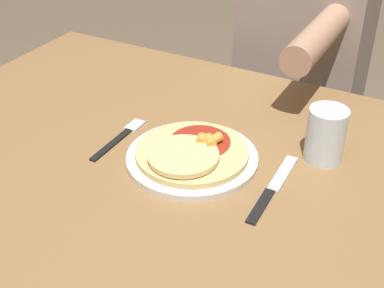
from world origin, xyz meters
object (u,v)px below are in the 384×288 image
(pizza, at_px, (191,152))
(fork, at_px, (121,136))
(dining_table, at_px, (171,200))
(knife, at_px, (272,189))
(drinking_glass, at_px, (326,135))
(person_diner, at_px, (302,59))
(plate, at_px, (192,158))

(pizza, xyz_separation_m, fork, (-0.17, 0.01, -0.02))
(dining_table, xyz_separation_m, knife, (0.21, 0.01, 0.10))
(pizza, relative_size, knife, 1.00)
(drinking_glass, bearing_deg, person_diner, 112.31)
(person_diner, bearing_deg, drinking_glass, -67.69)
(plate, relative_size, fork, 1.47)
(pizza, height_order, fork, pizza)
(plate, height_order, pizza, pizza)
(knife, bearing_deg, dining_table, -178.48)
(dining_table, xyz_separation_m, drinking_glass, (0.26, 0.15, 0.16))
(drinking_glass, bearing_deg, fork, -162.31)
(pizza, distance_m, knife, 0.17)
(plate, bearing_deg, fork, 177.84)
(fork, height_order, drinking_glass, drinking_glass)
(drinking_glass, bearing_deg, pizza, -148.17)
(dining_table, bearing_deg, plate, 22.85)
(drinking_glass, relative_size, person_diner, 0.09)
(dining_table, xyz_separation_m, person_diner, (0.06, 0.65, 0.07))
(pizza, xyz_separation_m, knife, (0.17, -0.01, -0.02))
(fork, relative_size, knife, 0.79)
(pizza, xyz_separation_m, person_diner, (0.01, 0.64, -0.05))
(dining_table, distance_m, person_diner, 0.65)
(fork, height_order, knife, same)
(fork, xyz_separation_m, person_diner, (0.19, 0.62, -0.03))
(pizza, distance_m, fork, 0.17)
(plate, xyz_separation_m, fork, (-0.17, 0.01, -0.00))
(plate, distance_m, fork, 0.17)
(fork, xyz_separation_m, knife, (0.34, -0.02, 0.00))
(plate, distance_m, drinking_glass, 0.26)
(dining_table, bearing_deg, fork, 170.00)
(knife, relative_size, drinking_glass, 2.03)
(plate, relative_size, knife, 1.17)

